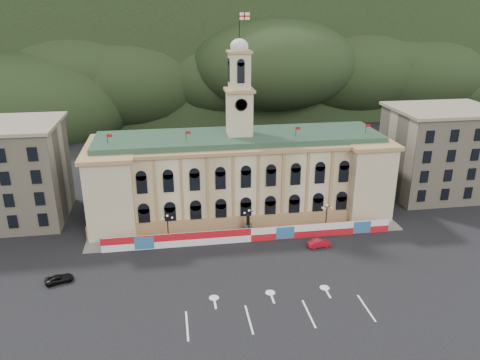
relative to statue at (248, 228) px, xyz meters
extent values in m
plane|color=black|center=(0.00, -18.00, -1.19)|extent=(260.00, 260.00, 0.00)
cube|color=black|center=(0.00, 112.00, 20.81)|extent=(230.00, 70.00, 44.00)
cube|color=#595651|center=(35.00, 92.00, 28.81)|extent=(22.00, 8.00, 14.00)
cube|color=#595651|center=(-48.00, 90.00, 24.81)|extent=(16.00, 7.00, 10.00)
cube|color=beige|center=(0.00, 10.00, 5.81)|extent=(55.00, 15.00, 14.00)
cube|color=#AB8353|center=(0.00, 2.20, 0.01)|extent=(56.00, 0.80, 2.40)
cube|color=#AB8353|center=(0.00, 10.00, 13.11)|extent=(56.20, 16.20, 0.60)
cube|color=#30503C|center=(0.00, 10.00, 13.81)|extent=(53.00, 13.00, 1.20)
cube|color=beige|center=(-23.50, 9.00, 5.81)|extent=(8.00, 17.00, 14.00)
cube|color=beige|center=(23.50, 9.00, 5.81)|extent=(8.00, 17.00, 14.00)
cube|color=beige|center=(0.00, 10.00, 18.41)|extent=(4.40, 4.40, 8.00)
cube|color=#AB8353|center=(0.00, 10.00, 22.61)|extent=(5.20, 5.20, 0.50)
cube|color=beige|center=(0.00, 10.00, 25.91)|extent=(3.60, 3.60, 6.50)
cube|color=#AB8353|center=(0.00, 10.00, 29.31)|extent=(4.20, 4.20, 0.40)
cylinder|color=black|center=(0.00, 7.70, 20.41)|extent=(2.20, 0.20, 2.20)
ellipsoid|color=beige|center=(0.00, 10.00, 30.21)|extent=(3.20, 3.20, 2.72)
cylinder|color=black|center=(0.00, 10.00, 33.41)|extent=(0.12, 0.12, 5.00)
cube|color=white|center=(0.90, 10.00, 35.21)|extent=(1.80, 0.04, 1.20)
cube|color=#B50B0D|center=(0.90, 9.97, 35.21)|extent=(1.80, 0.02, 0.22)
cube|color=#B50B0D|center=(0.90, 9.97, 35.21)|extent=(0.22, 0.02, 1.20)
cube|color=tan|center=(-43.00, 13.00, 7.81)|extent=(20.00, 16.00, 18.00)
cube|color=tan|center=(43.00, 13.00, 7.81)|extent=(20.00, 16.00, 18.00)
cube|color=gray|center=(43.00, 13.00, 17.11)|extent=(21.00, 17.00, 0.60)
cube|color=red|center=(0.00, -3.00, 0.06)|extent=(50.00, 0.25, 2.50)
cube|color=teal|center=(-18.00, -3.14, 0.06)|extent=(3.20, 0.05, 2.20)
cube|color=teal|center=(6.00, -3.14, 0.06)|extent=(3.20, 0.05, 2.20)
cube|color=teal|center=(20.00, -3.14, 0.06)|extent=(3.20, 0.05, 2.20)
cube|color=slate|center=(0.00, -0.25, -1.11)|extent=(56.00, 5.50, 0.16)
cube|color=#595651|center=(0.00, 0.00, -0.29)|extent=(1.40, 1.40, 1.80)
cylinder|color=black|center=(0.00, 0.00, 1.41)|extent=(0.60, 0.60, 1.60)
sphere|color=black|center=(0.00, 0.00, 2.31)|extent=(0.44, 0.44, 0.44)
cylinder|color=black|center=(-14.00, -1.00, -1.04)|extent=(0.44, 0.44, 0.30)
cylinder|color=black|center=(-14.00, -1.00, 1.21)|extent=(0.18, 0.18, 4.80)
cube|color=black|center=(-14.00, -1.00, 3.51)|extent=(1.60, 0.08, 0.08)
sphere|color=silver|center=(-14.80, -1.00, 3.36)|extent=(0.36, 0.36, 0.36)
sphere|color=silver|center=(-13.20, -1.00, 3.36)|extent=(0.36, 0.36, 0.36)
sphere|color=silver|center=(-14.00, -1.00, 3.76)|extent=(0.40, 0.40, 0.40)
cylinder|color=black|center=(0.00, -1.00, -1.04)|extent=(0.44, 0.44, 0.30)
cylinder|color=black|center=(0.00, -1.00, 1.21)|extent=(0.18, 0.18, 4.80)
cube|color=black|center=(0.00, -1.00, 3.51)|extent=(1.60, 0.08, 0.08)
sphere|color=silver|center=(-0.80, -1.00, 3.36)|extent=(0.36, 0.36, 0.36)
sphere|color=silver|center=(0.80, -1.00, 3.36)|extent=(0.36, 0.36, 0.36)
sphere|color=silver|center=(0.00, -1.00, 3.76)|extent=(0.40, 0.40, 0.40)
cylinder|color=black|center=(14.00, -1.00, -1.04)|extent=(0.44, 0.44, 0.30)
cylinder|color=black|center=(14.00, -1.00, 1.21)|extent=(0.18, 0.18, 4.80)
cube|color=black|center=(14.00, -1.00, 3.51)|extent=(1.60, 0.08, 0.08)
sphere|color=silver|center=(13.20, -1.00, 3.36)|extent=(0.36, 0.36, 0.36)
sphere|color=silver|center=(14.80, -1.00, 3.36)|extent=(0.36, 0.36, 0.36)
sphere|color=silver|center=(14.00, -1.00, 3.76)|extent=(0.40, 0.40, 0.40)
imported|color=#B10C1E|center=(10.99, -6.61, -0.54)|extent=(2.30, 4.25, 1.29)
imported|color=black|center=(-30.00, -11.09, -0.63)|extent=(4.17, 5.10, 1.12)
camera|label=1|loc=(-12.95, -73.50, 36.90)|focal=35.00mm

